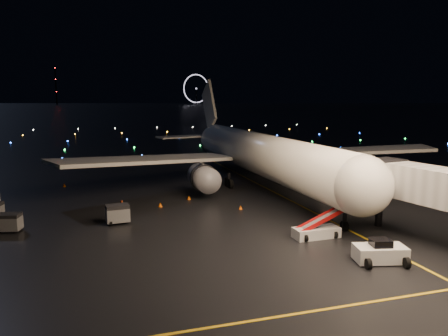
{
  "coord_description": "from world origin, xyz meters",
  "views": [
    {
      "loc": [
        -10.83,
        -31.13,
        12.28
      ],
      "look_at": [
        2.46,
        12.0,
        5.0
      ],
      "focal_mm": 35.0,
      "sensor_mm": 36.0,
      "label": 1
    }
  ],
  "objects_px": {
    "belt_loader": "(317,221)",
    "airliner": "(252,130)",
    "pushback_tug": "(380,251)",
    "baggage_cart_1": "(9,223)",
    "crew_c": "(122,208)",
    "baggage_cart_0": "(118,214)"
  },
  "relations": [
    {
      "from": "belt_loader",
      "to": "baggage_cart_1",
      "type": "distance_m",
      "value": 28.12
    },
    {
      "from": "airliner",
      "to": "baggage_cart_0",
      "type": "bearing_deg",
      "value": -143.36
    },
    {
      "from": "airliner",
      "to": "belt_loader",
      "type": "bearing_deg",
      "value": -97.99
    },
    {
      "from": "airliner",
      "to": "pushback_tug",
      "type": "relative_size",
      "value": 14.59
    },
    {
      "from": "belt_loader",
      "to": "crew_c",
      "type": "bearing_deg",
      "value": 140.29
    },
    {
      "from": "pushback_tug",
      "to": "crew_c",
      "type": "bearing_deg",
      "value": 145.64
    },
    {
      "from": "pushback_tug",
      "to": "crew_c",
      "type": "relative_size",
      "value": 2.34
    },
    {
      "from": "airliner",
      "to": "baggage_cart_0",
      "type": "distance_m",
      "value": 25.76
    },
    {
      "from": "crew_c",
      "to": "baggage_cart_0",
      "type": "height_order",
      "value": "baggage_cart_0"
    },
    {
      "from": "pushback_tug",
      "to": "airliner",
      "type": "bearing_deg",
      "value": 100.59
    },
    {
      "from": "pushback_tug",
      "to": "baggage_cart_0",
      "type": "bearing_deg",
      "value": 151.43
    },
    {
      "from": "belt_loader",
      "to": "crew_c",
      "type": "relative_size",
      "value": 3.77
    },
    {
      "from": "pushback_tug",
      "to": "baggage_cart_0",
      "type": "height_order",
      "value": "baggage_cart_0"
    },
    {
      "from": "belt_loader",
      "to": "baggage_cart_1",
      "type": "height_order",
      "value": "belt_loader"
    },
    {
      "from": "pushback_tug",
      "to": "crew_c",
      "type": "distance_m",
      "value": 26.19
    },
    {
      "from": "pushback_tug",
      "to": "baggage_cart_1",
      "type": "xyz_separation_m",
      "value": [
        -28.03,
        16.51,
        -0.04
      ]
    },
    {
      "from": "crew_c",
      "to": "baggage_cart_1",
      "type": "xyz_separation_m",
      "value": [
        -10.39,
        -2.84,
        0.06
      ]
    },
    {
      "from": "baggage_cart_1",
      "to": "belt_loader",
      "type": "bearing_deg",
      "value": -6.3
    },
    {
      "from": "belt_loader",
      "to": "baggage_cart_0",
      "type": "height_order",
      "value": "belt_loader"
    },
    {
      "from": "airliner",
      "to": "crew_c",
      "type": "xyz_separation_m",
      "value": [
        -19.12,
        -12.08,
        -6.98
      ]
    },
    {
      "from": "belt_loader",
      "to": "airliner",
      "type": "bearing_deg",
      "value": 81.51
    },
    {
      "from": "airliner",
      "to": "crew_c",
      "type": "height_order",
      "value": "airliner"
    }
  ]
}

